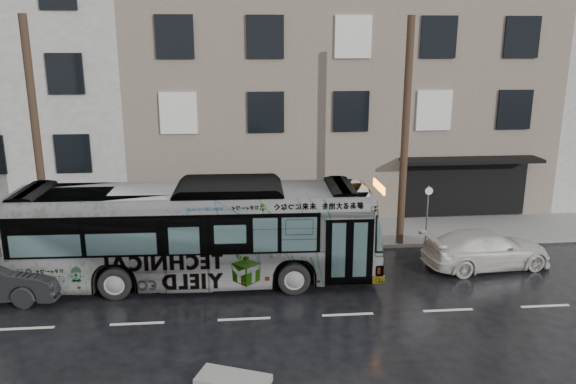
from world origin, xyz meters
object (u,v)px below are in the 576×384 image
object	(u,v)px
sign_post	(427,214)
white_sedan	(486,249)
utility_pole_rear	(37,140)
bus	(194,233)
utility_pole_front	(405,135)

from	to	relation	value
sign_post	white_sedan	xyz separation A→B (m)	(1.49, -2.44, -0.65)
utility_pole_rear	sign_post	bearing A→B (deg)	0.00
utility_pole_rear	bus	size ratio (longest dim) A/B	0.70
utility_pole_front	white_sedan	size ratio (longest dim) A/B	1.87
bus	white_sedan	bearing A→B (deg)	-86.88
utility_pole_front	white_sedan	distance (m)	5.32
utility_pole_front	sign_post	xyz separation A→B (m)	(1.10, 0.00, -3.30)
sign_post	utility_pole_rear	bearing A→B (deg)	180.00
utility_pole_front	sign_post	world-z (taller)	utility_pole_front
bus	utility_pole_front	bearing A→B (deg)	-69.87
utility_pole_rear	bus	bearing A→B (deg)	-25.24
bus	sign_post	bearing A→B (deg)	-71.96
utility_pole_front	bus	world-z (taller)	utility_pole_front
sign_post	white_sedan	bearing A→B (deg)	-58.55
utility_pole_rear	utility_pole_front	bearing A→B (deg)	0.00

